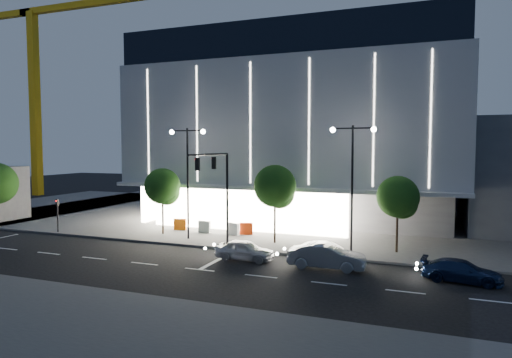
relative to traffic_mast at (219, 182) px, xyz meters
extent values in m
plane|color=black|center=(-1.00, -3.34, -5.03)|extent=(160.00, 160.00, 0.00)
cube|color=#474747|center=(4.00, 20.66, -4.95)|extent=(70.00, 40.00, 0.15)
cube|color=#474747|center=(4.00, -15.34, -4.95)|extent=(70.00, 10.00, 0.15)
cube|color=#4C4C51|center=(2.00, 20.66, -3.03)|extent=(28.00, 21.00, 4.00)
cube|color=#9C9BA1|center=(2.00, 18.66, 4.47)|extent=(30.00, 25.00, 11.00)
cube|color=black|center=(2.00, 18.66, 11.47)|extent=(29.40, 24.50, 3.00)
cube|color=white|center=(-1.00, 7.36, -3.03)|extent=(18.00, 0.40, 3.60)
cube|color=white|center=(-11.80, 12.66, -3.03)|extent=(0.40, 10.00, 3.60)
cube|color=#9C9BA1|center=(2.00, 6.36, -0.93)|extent=(30.00, 2.00, 0.30)
cube|color=white|center=(2.00, 6.14, 4.47)|extent=(24.00, 0.06, 10.00)
cylinder|color=black|center=(0.00, 1.46, -1.53)|extent=(0.18, 0.18, 7.00)
cylinder|color=black|center=(0.00, -1.44, 1.97)|extent=(0.14, 5.80, 0.14)
cube|color=black|center=(0.00, -0.74, 1.37)|extent=(0.28, 0.18, 0.85)
cube|color=black|center=(0.00, -3.14, 1.37)|extent=(0.28, 0.18, 0.85)
sphere|color=#FF0C0C|center=(-0.12, -0.74, 1.67)|extent=(0.14, 0.14, 0.14)
cylinder|color=black|center=(-4.00, 2.66, -0.53)|extent=(0.16, 0.16, 9.00)
cylinder|color=black|center=(-4.70, 2.66, 3.77)|extent=(1.40, 0.10, 0.10)
cylinder|color=black|center=(-3.30, 2.66, 3.77)|extent=(1.40, 0.10, 0.10)
sphere|color=white|center=(-5.40, 2.66, 3.67)|extent=(0.36, 0.36, 0.36)
sphere|color=white|center=(-2.60, 2.66, 3.67)|extent=(0.36, 0.36, 0.36)
cylinder|color=black|center=(9.00, 2.66, -0.53)|extent=(0.16, 0.16, 9.00)
cylinder|color=black|center=(8.30, 2.66, 3.77)|extent=(1.40, 0.10, 0.10)
cylinder|color=black|center=(9.70, 2.66, 3.77)|extent=(1.40, 0.10, 0.10)
sphere|color=white|center=(7.60, 2.66, 3.67)|extent=(0.36, 0.36, 0.36)
sphere|color=white|center=(10.40, 2.66, 3.67)|extent=(0.36, 0.36, 0.36)
cylinder|color=black|center=(-16.00, 1.16, -3.53)|extent=(0.12, 0.12, 3.00)
cube|color=black|center=(-16.00, 1.16, -2.33)|extent=(0.22, 0.16, 0.55)
sphere|color=#FF0C0C|center=(-16.00, 1.05, -2.18)|extent=(0.10, 0.10, 0.10)
cube|color=gold|center=(-43.00, 24.66, 8.97)|extent=(1.20, 1.20, 28.00)
cube|color=gold|center=(-33.00, 24.66, 22.97)|extent=(24.00, 0.90, 0.90)
cube|color=gold|center=(-48.00, 24.66, 22.97)|extent=(10.00, 0.90, 0.90)
cylinder|color=black|center=(-7.00, 3.66, -3.14)|extent=(0.16, 0.16, 3.78)
sphere|color=#103C10|center=(-7.00, 3.66, -0.82)|extent=(3.02, 3.02, 3.02)
sphere|color=#103C10|center=(-6.70, 3.86, -1.36)|extent=(2.16, 2.16, 2.16)
sphere|color=#103C10|center=(-7.25, 3.51, -1.14)|extent=(1.94, 1.94, 1.94)
cylinder|color=black|center=(3.00, 3.66, -3.00)|extent=(0.16, 0.16, 4.06)
sphere|color=#103C10|center=(3.00, 3.66, -0.50)|extent=(3.25, 3.25, 3.25)
sphere|color=#103C10|center=(3.30, 3.86, -1.08)|extent=(2.32, 2.32, 2.32)
sphere|color=#103C10|center=(2.75, 3.51, -0.85)|extent=(2.09, 2.09, 2.09)
cylinder|color=black|center=(12.00, 3.66, -3.21)|extent=(0.16, 0.16, 3.64)
sphere|color=#103C10|center=(12.00, 3.66, -0.97)|extent=(2.91, 2.91, 2.91)
sphere|color=#103C10|center=(12.30, 3.86, -1.49)|extent=(2.08, 2.08, 2.08)
sphere|color=#103C10|center=(11.75, 3.51, -1.28)|extent=(1.87, 1.87, 1.87)
imported|color=#A9ACB1|center=(2.70, -1.71, -4.35)|extent=(3.97, 1.63, 1.35)
imported|color=#A6AAAE|center=(8.22, -1.81, -4.25)|extent=(4.76, 1.75, 1.56)
imported|color=#122044|center=(15.83, -1.89, -4.41)|extent=(4.41, 2.19, 1.23)
cube|color=#FF630E|center=(-6.56, 5.73, -4.38)|extent=(1.13, 0.46, 1.00)
cube|color=#BCBCBC|center=(-3.98, 5.41, -4.38)|extent=(1.12, 0.35, 1.00)
cube|color=red|center=(-0.27, 5.85, -4.38)|extent=(1.12, 0.59, 1.00)
cube|color=silver|center=(-1.20, 5.36, -4.38)|extent=(1.12, 0.63, 1.00)
camera|label=1|loc=(14.03, -29.25, 2.49)|focal=32.00mm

